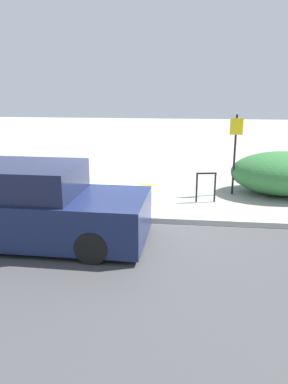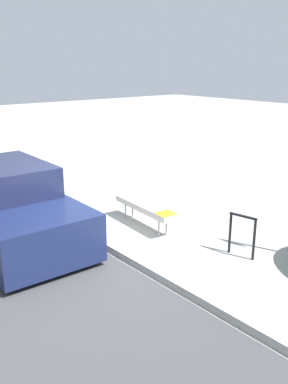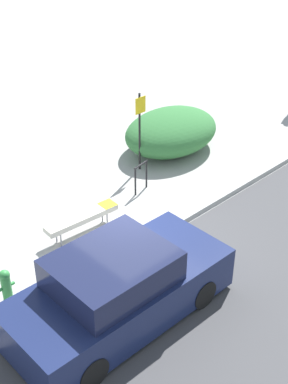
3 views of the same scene
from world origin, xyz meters
TOP-DOWN VIEW (x-y plane):
  - ground_plane at (0.00, 0.00)m, footprint 60.00×60.00m
  - curb at (0.00, 0.00)m, footprint 60.00×0.20m
  - bench at (-0.34, 1.32)m, footprint 1.89×0.50m
  - bike_rack at (1.99, 1.76)m, footprint 0.55×0.15m
  - sign_post at (2.80, 2.65)m, footprint 0.36×0.08m
  - fire_hydrant at (-2.84, 0.57)m, footprint 0.36×0.22m
  - shrub_hedge at (4.31, 2.86)m, footprint 3.13×2.34m
  - parked_car_near at (-1.55, -1.34)m, footprint 4.50×1.98m

SIDE VIEW (x-z plane):
  - ground_plane at x=0.00m, z-range 0.00..0.00m
  - curb at x=0.00m, z-range 0.00..0.13m
  - fire_hydrant at x=-2.84m, z-range 0.03..0.79m
  - bench at x=-0.34m, z-range 0.18..0.71m
  - bike_rack at x=1.99m, z-range 0.09..0.91m
  - shrub_hedge at x=4.31m, z-range 0.00..1.24m
  - parked_car_near at x=-1.55m, z-range -0.09..1.49m
  - sign_post at x=2.80m, z-range 0.23..2.53m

